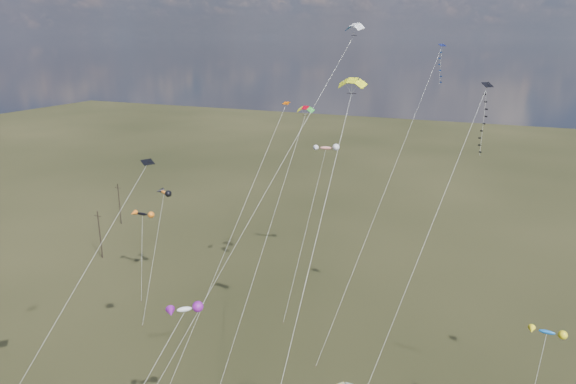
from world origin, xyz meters
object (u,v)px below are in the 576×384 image
at_px(diamond_black_high, 477,135).
at_px(parafoil_yellow, 351,83).
at_px(utility_pole_far, 119,204).
at_px(utility_pole_near, 100,234).
at_px(novelty_black_orange, 142,214).

distance_m(diamond_black_high, parafoil_yellow, 14.70).
distance_m(utility_pole_far, parafoil_yellow, 67.48).
bearing_deg(diamond_black_high, parafoil_yellow, -135.96).
relative_size(utility_pole_far, parafoil_yellow, 0.25).
bearing_deg(utility_pole_near, diamond_black_high, -7.44).
xyz_separation_m(diamond_black_high, parafoil_yellow, (-9.85, -9.53, 5.32)).
bearing_deg(diamond_black_high, utility_pole_far, 161.53).
height_order(utility_pole_far, parafoil_yellow, parafoil_yellow).
xyz_separation_m(utility_pole_far, novelty_black_orange, (20.11, -17.93, 6.35)).
bearing_deg(novelty_black_orange, utility_pole_near, 162.02).
bearing_deg(utility_pole_far, novelty_black_orange, -41.72).
height_order(utility_pole_far, diamond_black_high, diamond_black_high).
bearing_deg(parafoil_yellow, utility_pole_near, 159.86).
distance_m(parafoil_yellow, novelty_black_orange, 41.39).
bearing_deg(utility_pole_near, utility_pole_far, 119.74).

